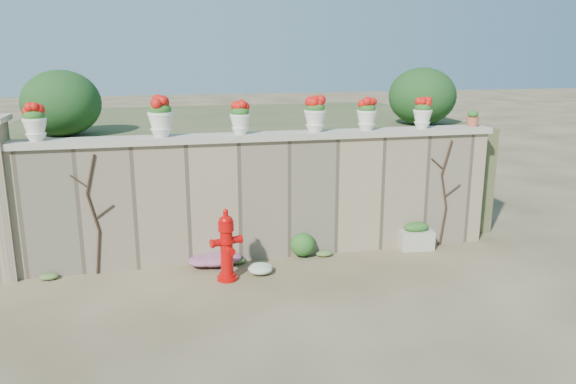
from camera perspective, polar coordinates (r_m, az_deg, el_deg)
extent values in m
plane|color=#4E4027|center=(8.07, -0.06, -10.77)|extent=(80.00, 80.00, 0.00)
cube|color=gray|center=(9.39, -2.58, -0.69)|extent=(8.00, 0.40, 2.00)
cube|color=#B9B09C|center=(9.18, -2.65, 5.66)|extent=(8.10, 0.52, 0.10)
cube|color=#384C23|center=(12.48, -5.34, 2.95)|extent=(9.00, 6.00, 2.00)
ellipsoid|color=#143814|center=(10.28, -22.02, 8.37)|extent=(1.30, 1.30, 1.10)
ellipsoid|color=#143814|center=(11.36, 13.47, 9.44)|extent=(1.30, 1.30, 1.10)
cylinder|color=black|center=(9.28, -18.71, -5.84)|extent=(0.12, 0.04, 0.70)
cylinder|color=black|center=(9.09, -19.19, -1.98)|extent=(0.17, 0.04, 0.61)
cylinder|color=black|center=(8.95, -19.43, 1.72)|extent=(0.18, 0.04, 0.61)
cylinder|color=black|center=(9.07, -18.15, -1.93)|extent=(0.30, 0.02, 0.22)
cylinder|color=black|center=(8.99, -20.49, 1.03)|extent=(0.25, 0.02, 0.21)
cylinder|color=black|center=(10.45, 15.46, -3.37)|extent=(0.12, 0.04, 0.70)
cylinder|color=black|center=(10.27, 15.57, 0.08)|extent=(0.17, 0.04, 0.61)
cylinder|color=black|center=(10.15, 15.84, 3.37)|extent=(0.18, 0.04, 0.61)
cylinder|color=black|center=(10.35, 16.37, 0.13)|extent=(0.30, 0.02, 0.22)
cylinder|color=black|center=(10.09, 14.93, 2.79)|extent=(0.25, 0.02, 0.21)
cylinder|color=#BD0807|center=(8.73, -6.17, -8.67)|extent=(0.31, 0.31, 0.06)
cylinder|color=#BD0807|center=(8.58, -6.25, -6.07)|extent=(0.19, 0.19, 0.70)
cylinder|color=#BD0807|center=(8.52, -6.28, -5.00)|extent=(0.24, 0.24, 0.04)
cylinder|color=#BD0807|center=(8.45, -6.32, -3.49)|extent=(0.24, 0.24, 0.13)
ellipsoid|color=#BD0807|center=(8.41, -6.34, -2.76)|extent=(0.21, 0.21, 0.16)
cylinder|color=#BD0807|center=(8.39, -6.36, -2.17)|extent=(0.08, 0.08, 0.11)
cylinder|color=#BD0807|center=(8.47, -7.26, -5.16)|extent=(0.18, 0.15, 0.11)
cylinder|color=#BD0807|center=(8.58, -5.31, -4.84)|extent=(0.18, 0.15, 0.11)
cylinder|color=#BD0807|center=(8.45, -5.93, -5.96)|extent=(0.13, 0.14, 0.10)
cube|color=#B9B09C|center=(10.19, 12.86, -4.73)|extent=(0.62, 0.41, 0.34)
ellipsoid|color=#1E5119|center=(10.12, 12.93, -3.50)|extent=(0.48, 0.33, 0.18)
ellipsoid|color=#1E5119|center=(9.52, 1.71, -5.17)|extent=(0.54, 0.49, 0.51)
ellipsoid|color=#C928A1|center=(9.20, -7.47, -6.83)|extent=(0.97, 0.65, 0.26)
ellipsoid|color=white|center=(8.89, -2.48, -7.73)|extent=(0.50, 0.40, 0.18)
ellipsoid|color=#1E5119|center=(9.14, -24.41, 7.09)|extent=(0.30, 0.30, 0.18)
ellipsoid|color=red|center=(9.14, -24.46, 7.56)|extent=(0.26, 0.26, 0.19)
ellipsoid|color=#1E5119|center=(8.97, -12.86, 8.20)|extent=(0.34, 0.34, 0.20)
ellipsoid|color=red|center=(8.96, -12.89, 8.74)|extent=(0.30, 0.30, 0.21)
ellipsoid|color=#1E5119|center=(9.08, -4.90, 8.12)|extent=(0.29, 0.29, 0.17)
ellipsoid|color=red|center=(9.07, -4.91, 8.57)|extent=(0.25, 0.25, 0.18)
ellipsoid|color=#1E5119|center=(9.34, 2.78, 8.56)|extent=(0.32, 0.32, 0.19)
ellipsoid|color=red|center=(9.33, 2.79, 9.05)|extent=(0.28, 0.28, 0.20)
ellipsoid|color=#1E5119|center=(9.63, 8.03, 8.44)|extent=(0.30, 0.30, 0.18)
ellipsoid|color=red|center=(9.62, 8.04, 8.88)|extent=(0.26, 0.26, 0.18)
ellipsoid|color=#1E5119|center=(10.05, 13.55, 8.33)|extent=(0.28, 0.28, 0.17)
ellipsoid|color=red|center=(10.04, 13.57, 8.73)|extent=(0.25, 0.25, 0.18)
ellipsoid|color=#1E5119|center=(10.53, 18.28, 7.46)|extent=(0.19, 0.19, 0.13)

